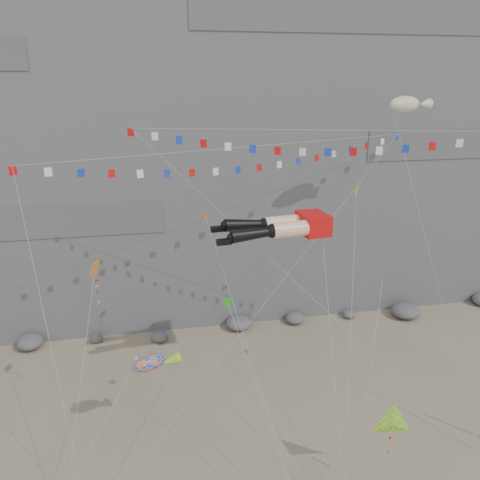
# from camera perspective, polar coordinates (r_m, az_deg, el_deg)

# --- Properties ---
(ground) EXTENTS (120.00, 120.00, 0.00)m
(ground) POSITION_cam_1_polar(r_m,az_deg,el_deg) (35.24, 5.51, -24.16)
(ground) COLOR gray
(ground) RESTS_ON ground
(cliff) EXTENTS (80.00, 28.00, 50.00)m
(cliff) POSITION_cam_1_polar(r_m,az_deg,el_deg) (57.14, -3.20, 19.82)
(cliff) COLOR slate
(cliff) RESTS_ON ground
(talus_boulders) EXTENTS (60.00, 3.00, 1.20)m
(talus_boulders) POSITION_cam_1_polar(r_m,az_deg,el_deg) (48.36, -0.18, -10.09)
(talus_boulders) COLOR slate
(talus_boulders) RESTS_ON ground
(legs_kite) EXTENTS (8.16, 12.96, 18.71)m
(legs_kite) POSITION_cam_1_polar(r_m,az_deg,el_deg) (31.65, 5.33, 1.66)
(legs_kite) COLOR red
(legs_kite) RESTS_ON ground
(flag_banner_upper) EXTENTS (30.81, 19.82, 26.65)m
(flag_banner_upper) POSITION_cam_1_polar(r_m,az_deg,el_deg) (36.11, 1.08, 11.28)
(flag_banner_upper) COLOR red
(flag_banner_upper) RESTS_ON ground
(flag_banner_lower) EXTENTS (24.46, 11.64, 24.29)m
(flag_banner_lower) POSITION_cam_1_polar(r_m,az_deg,el_deg) (32.41, 9.32, 13.04)
(flag_banner_lower) COLOR red
(flag_banner_lower) RESTS_ON ground
(harlequin_kite) EXTENTS (3.41, 7.16, 14.81)m
(harlequin_kite) POSITION_cam_1_polar(r_m,az_deg,el_deg) (29.62, -17.27, -3.40)
(harlequin_kite) COLOR red
(harlequin_kite) RESTS_ON ground
(fish_windsock) EXTENTS (8.51, 7.17, 11.46)m
(fish_windsock) POSITION_cam_1_polar(r_m,az_deg,el_deg) (30.78, -11.01, -14.51)
(fish_windsock) COLOR orange
(fish_windsock) RESTS_ON ground
(delta_kite) EXTENTS (3.16, 3.69, 7.23)m
(delta_kite) POSITION_cam_1_polar(r_m,az_deg,el_deg) (30.07, 18.11, -20.52)
(delta_kite) COLOR yellow
(delta_kite) RESTS_ON ground
(blimp_windsock) EXTENTS (4.32, 14.76, 25.91)m
(blimp_windsock) POSITION_cam_1_polar(r_m,az_deg,el_deg) (40.47, 19.44, 15.27)
(blimp_windsock) COLOR beige
(blimp_windsock) RESTS_ON ground
(small_kite_a) EXTENTS (4.21, 14.49, 20.63)m
(small_kite_a) POSITION_cam_1_polar(r_m,az_deg,el_deg) (33.35, -3.97, 2.15)
(small_kite_a) COLOR #F75E14
(small_kite_a) RESTS_ON ground
(small_kite_b) EXTENTS (6.29, 9.96, 15.40)m
(small_kite_b) POSITION_cam_1_polar(r_m,az_deg,el_deg) (34.58, 16.99, -4.56)
(small_kite_b) COLOR purple
(small_kite_b) RESTS_ON ground
(small_kite_c) EXTENTS (3.79, 8.56, 14.19)m
(small_kite_c) POSITION_cam_1_polar(r_m,az_deg,el_deg) (28.43, -1.37, -8.07)
(small_kite_c) COLOR #18A018
(small_kite_c) RESTS_ON ground
(small_kite_d) EXTENTS (6.39, 14.59, 21.99)m
(small_kite_d) POSITION_cam_1_polar(r_m,az_deg,el_deg) (36.63, 13.99, 5.24)
(small_kite_d) COLOR orange
(small_kite_d) RESTS_ON ground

